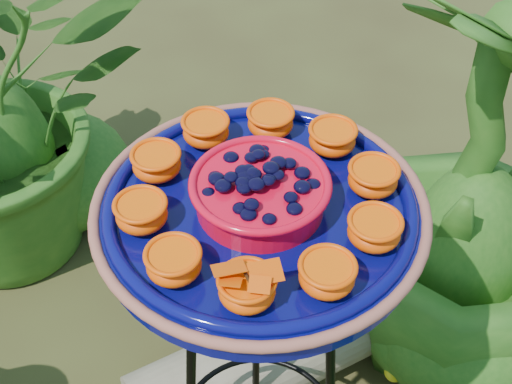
% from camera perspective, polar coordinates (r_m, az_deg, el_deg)
% --- Properties ---
extents(tripod_stand, '(0.37, 0.37, 0.89)m').
position_cam_1_polar(tripod_stand, '(1.29, 0.26, -13.49)').
color(tripod_stand, black).
rests_on(tripod_stand, ground).
extents(feeder_dish, '(0.52, 0.52, 0.11)m').
position_cam_1_polar(feeder_dish, '(0.99, 0.33, -1.21)').
color(feeder_dish, '#070854').
rests_on(feeder_dish, tripod_stand).
extents(driftwood_log, '(0.64, 0.55, 0.21)m').
position_cam_1_polar(driftwood_log, '(1.81, 0.15, -13.50)').
color(driftwood_log, gray).
rests_on(driftwood_log, ground).
extents(shrub_back_right, '(0.83, 0.83, 1.05)m').
position_cam_1_polar(shrub_back_right, '(1.65, 17.39, -0.53)').
color(shrub_back_right, '#225215').
rests_on(shrub_back_right, ground).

